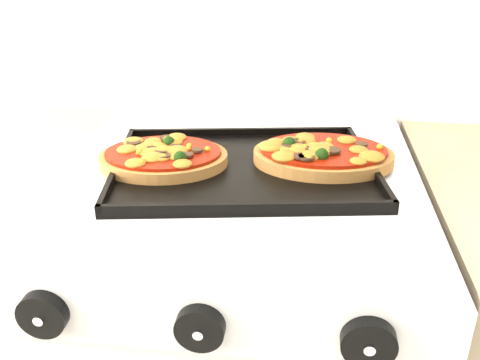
# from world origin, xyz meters

# --- Properties ---
(control_panel) EXTENTS (0.60, 0.02, 0.09)m
(control_panel) POSITION_xyz_m (-0.01, 1.39, 0.85)
(control_panel) COLOR silver
(control_panel) RESTS_ON stove
(knob_left) EXTENTS (0.06, 0.02, 0.06)m
(knob_left) POSITION_xyz_m (-0.20, 1.37, 0.85)
(knob_left) COLOR black
(knob_left) RESTS_ON control_panel
(knob_center) EXTENTS (0.06, 0.02, 0.06)m
(knob_center) POSITION_xyz_m (-0.01, 1.37, 0.85)
(knob_center) COLOR black
(knob_center) RESTS_ON control_panel
(knob_right) EXTENTS (0.06, 0.02, 0.06)m
(knob_right) POSITION_xyz_m (0.18, 1.37, 0.85)
(knob_right) COLOR black
(knob_right) RESTS_ON control_panel
(baking_tray) EXTENTS (0.45, 0.36, 0.02)m
(baking_tray) POSITION_xyz_m (0.01, 1.68, 0.92)
(baking_tray) COLOR black
(baking_tray) RESTS_ON stove
(pizza_left) EXTENTS (0.23, 0.19, 0.03)m
(pizza_left) POSITION_xyz_m (-0.12, 1.67, 0.94)
(pizza_left) COLOR #A26F37
(pizza_left) RESTS_ON baking_tray
(pizza_right) EXTENTS (0.24, 0.17, 0.03)m
(pizza_right) POSITION_xyz_m (0.13, 1.71, 0.94)
(pizza_right) COLOR #A26F37
(pizza_right) RESTS_ON baking_tray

